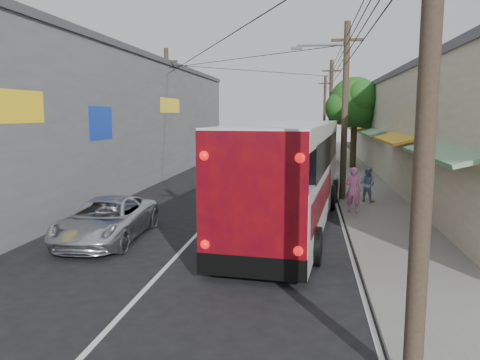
# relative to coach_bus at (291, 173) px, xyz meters

# --- Properties ---
(ground) EXTENTS (120.00, 120.00, 0.00)m
(ground) POSITION_rel_coach_bus_xyz_m (-3.01, -8.12, -1.90)
(ground) COLOR black
(ground) RESTS_ON ground
(sidewalk) EXTENTS (3.00, 80.00, 0.12)m
(sidewalk) POSITION_rel_coach_bus_xyz_m (3.49, 11.88, -1.84)
(sidewalk) COLOR slate
(sidewalk) RESTS_ON ground
(building_right) EXTENTS (7.09, 40.00, 6.25)m
(building_right) POSITION_rel_coach_bus_xyz_m (7.98, 13.88, 1.25)
(building_right) COLOR #C0B699
(building_right) RESTS_ON ground
(building_left) EXTENTS (7.20, 36.00, 7.25)m
(building_left) POSITION_rel_coach_bus_xyz_m (-11.51, 9.88, 1.76)
(building_left) COLOR gray
(building_left) RESTS_ON ground
(utility_poles) EXTENTS (11.80, 45.28, 8.00)m
(utility_poles) POSITION_rel_coach_bus_xyz_m (0.12, 12.21, 2.23)
(utility_poles) COLOR #473828
(utility_poles) RESTS_ON ground
(street_tree) EXTENTS (4.40, 4.00, 6.60)m
(street_tree) POSITION_rel_coach_bus_xyz_m (3.86, 17.90, 2.78)
(street_tree) COLOR #3F2B19
(street_tree) RESTS_ON ground
(coach_bus) EXTENTS (3.94, 12.91, 3.66)m
(coach_bus) POSITION_rel_coach_bus_xyz_m (0.00, 0.00, 0.00)
(coach_bus) COLOR silver
(coach_bus) RESTS_ON ground
(jeepney) EXTENTS (2.43, 4.90, 1.33)m
(jeepney) POSITION_rel_coach_bus_xyz_m (-5.66, -3.05, -1.23)
(jeepney) COLOR silver
(jeepney) RESTS_ON ground
(parked_suv) EXTENTS (2.82, 6.06, 1.71)m
(parked_suv) POSITION_rel_coach_bus_xyz_m (0.79, 8.92, -1.04)
(parked_suv) COLOR gray
(parked_suv) RESTS_ON ground
(parked_car_mid) EXTENTS (1.96, 4.52, 1.52)m
(parked_car_mid) POSITION_rel_coach_bus_xyz_m (0.79, 17.88, -1.14)
(parked_car_mid) COLOR #28282D
(parked_car_mid) RESTS_ON ground
(parked_car_far) EXTENTS (2.08, 4.77, 1.52)m
(parked_car_far) POSITION_rel_coach_bus_xyz_m (1.59, 21.95, -1.13)
(parked_car_far) COLOR black
(parked_car_far) RESTS_ON ground
(pedestrian_near) EXTENTS (0.76, 0.61, 1.80)m
(pedestrian_near) POSITION_rel_coach_bus_xyz_m (2.39, 1.89, -0.88)
(pedestrian_near) COLOR pink
(pedestrian_near) RESTS_ON sidewalk
(pedestrian_far) EXTENTS (0.94, 0.88, 1.53)m
(pedestrian_far) POSITION_rel_coach_bus_xyz_m (3.23, 4.38, -1.01)
(pedestrian_far) COLOR #839ABF
(pedestrian_far) RESTS_ON sidewalk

